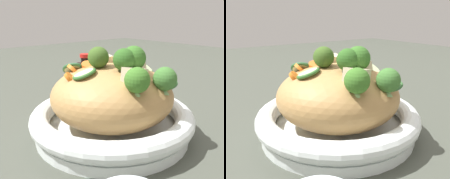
{
  "view_description": "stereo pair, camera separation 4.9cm",
  "coord_description": "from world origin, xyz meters",
  "views": [
    {
      "loc": [
        0.31,
        0.35,
        0.24
      ],
      "look_at": [
        0.0,
        0.0,
        0.09
      ],
      "focal_mm": 39.47,
      "sensor_mm": 36.0,
      "label": 1
    },
    {
      "loc": [
        0.27,
        0.38,
        0.24
      ],
      "look_at": [
        0.0,
        0.0,
        0.09
      ],
      "focal_mm": 39.47,
      "sensor_mm": 36.0,
      "label": 2
    }
  ],
  "objects": [
    {
      "name": "ground_plane",
      "position": [
        0.0,
        0.0,
        0.0
      ],
      "size": [
        3.0,
        3.0,
        0.0
      ],
      "primitive_type": "plane",
      "color": "#41453C"
    },
    {
      "name": "serving_bowl",
      "position": [
        0.0,
        0.0,
        0.03
      ],
      "size": [
        0.33,
        0.33,
        0.06
      ],
      "color": "white",
      "rests_on": "ground_plane"
    },
    {
      "name": "noodle_heap",
      "position": [
        -0.0,
        0.0,
        0.08
      ],
      "size": [
        0.24,
        0.24,
        0.12
      ],
      "color": "#AE824B",
      "rests_on": "serving_bowl"
    },
    {
      "name": "broccoli_florets",
      "position": [
        0.0,
        0.06,
        0.15
      ],
      "size": [
        0.11,
        0.15,
        0.08
      ],
      "color": "#9CC475",
      "rests_on": "serving_bowl"
    },
    {
      "name": "carrot_coins",
      "position": [
        0.04,
        -0.06,
        0.13
      ],
      "size": [
        0.1,
        0.11,
        0.04
      ],
      "color": "orange",
      "rests_on": "serving_bowl"
    },
    {
      "name": "zucchini_slices",
      "position": [
        0.01,
        0.0,
        0.13
      ],
      "size": [
        0.19,
        0.21,
        0.04
      ],
      "color": "beige",
      "rests_on": "serving_bowl"
    },
    {
      "name": "chicken_chunks",
      "position": [
        -0.01,
        0.02,
        0.14
      ],
      "size": [
        0.09,
        0.17,
        0.04
      ],
      "color": "beige",
      "rests_on": "serving_bowl"
    },
    {
      "name": "soy_sauce_bottle",
      "position": [
        -0.11,
        -0.24,
        0.05
      ],
      "size": [
        0.06,
        0.06,
        0.13
      ],
      "color": "black",
      "rests_on": "ground_plane"
    }
  ]
}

